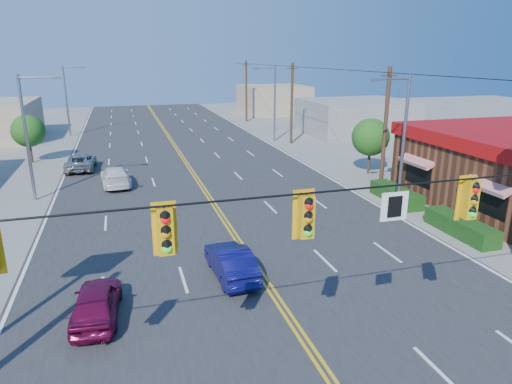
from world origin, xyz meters
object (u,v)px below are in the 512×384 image
object	(u,v)px
signal_span	(346,233)
car_blue	(231,263)
car_magenta	(96,304)
car_white	(116,177)
car_silver	(81,162)

from	to	relation	value
signal_span	car_blue	xyz separation A→B (m)	(-1.12, 7.75, -4.21)
car_magenta	car_white	world-z (taller)	car_white
signal_span	car_blue	bearing A→B (deg)	98.24
car_magenta	car_blue	size ratio (longest dim) A/B	0.94
car_blue	car_silver	xyz separation A→B (m)	(-7.39, 21.95, -0.01)
signal_span	car_magenta	xyz separation A→B (m)	(-6.47, 5.92, -4.23)
signal_span	car_magenta	bearing A→B (deg)	137.53
car_white	car_silver	bearing A→B (deg)	-68.99
car_magenta	car_silver	size ratio (longest dim) A/B	0.81
signal_span	car_magenta	distance (m)	9.74
car_blue	car_silver	bearing A→B (deg)	-74.12
signal_span	car_white	world-z (taller)	signal_span
car_magenta	car_white	xyz separation A→B (m)	(0.69, 18.03, 0.03)
signal_span	car_white	size ratio (longest dim) A/B	5.18
car_magenta	car_silver	distance (m)	23.87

